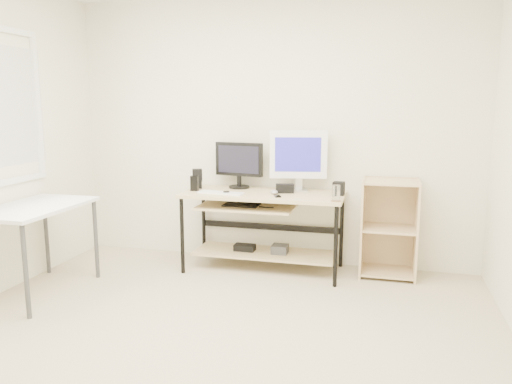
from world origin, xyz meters
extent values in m
cube|color=#C0B193|center=(0.00, 0.00, -0.01)|extent=(4.00, 4.00, 0.01)
cube|color=white|center=(0.00, 2.00, 1.30)|extent=(4.00, 0.01, 2.60)
cube|color=#D0B884|center=(0.00, 1.66, 0.73)|extent=(1.50, 0.65, 0.03)
cube|color=#D0B884|center=(-0.15, 1.60, 0.62)|extent=(0.90, 0.49, 0.02)
cube|color=#D0B884|center=(0.00, 1.71, 0.15)|extent=(1.35, 0.46, 0.02)
cube|color=black|center=(-0.20, 1.60, 0.64)|extent=(0.33, 0.22, 0.01)
cylinder|color=black|center=(0.05, 1.55, 0.64)|extent=(0.14, 0.01, 0.01)
cube|color=#3C3C3E|center=(0.15, 1.71, 0.20)|extent=(0.15, 0.15, 0.08)
cube|color=black|center=(-0.20, 1.71, 0.19)|extent=(0.20, 0.12, 0.06)
cylinder|color=black|center=(-0.71, 1.37, 0.36)|extent=(0.04, 0.04, 0.72)
cylinder|color=black|center=(-0.71, 1.94, 0.36)|extent=(0.04, 0.04, 0.72)
cylinder|color=black|center=(0.71, 1.37, 0.36)|extent=(0.04, 0.04, 0.72)
cylinder|color=black|center=(0.71, 1.94, 0.36)|extent=(0.04, 0.04, 0.72)
cube|color=white|center=(-1.68, 0.60, 0.73)|extent=(0.60, 1.00, 0.03)
cylinder|color=#3C3C3E|center=(-1.94, 1.06, 0.36)|extent=(0.04, 0.04, 0.72)
cylinder|color=#3C3C3E|center=(-1.42, 0.14, 0.36)|extent=(0.04, 0.04, 0.72)
cylinder|color=#3C3C3E|center=(-1.42, 1.06, 0.36)|extent=(0.04, 0.04, 0.72)
cube|color=#DABC88|center=(0.91, 1.78, 0.45)|extent=(0.02, 0.40, 0.90)
cube|color=#DABC88|center=(1.39, 1.78, 0.45)|extent=(0.02, 0.40, 0.90)
cube|color=#DABC88|center=(1.15, 1.97, 0.45)|extent=(0.50, 0.02, 0.90)
cube|color=#DABC88|center=(1.15, 1.78, 0.04)|extent=(0.46, 0.38, 0.02)
cube|color=#DABC88|center=(1.15, 1.78, 0.45)|extent=(0.46, 0.38, 0.02)
cube|color=#DABC88|center=(1.15, 1.78, 0.88)|extent=(0.46, 0.38, 0.02)
cylinder|color=black|center=(-0.30, 1.86, 0.76)|extent=(0.20, 0.20, 0.02)
cylinder|color=black|center=(-0.30, 1.86, 0.82)|extent=(0.04, 0.04, 0.10)
cube|color=black|center=(-0.30, 1.86, 1.04)|extent=(0.49, 0.12, 0.33)
cube|color=black|center=(-0.30, 1.83, 1.04)|extent=(0.41, 0.07, 0.26)
cube|color=silver|center=(0.29, 1.84, 0.76)|extent=(0.19, 0.17, 0.02)
cylinder|color=silver|center=(0.29, 1.84, 0.82)|extent=(0.05, 0.05, 0.11)
cube|color=white|center=(0.29, 1.84, 1.10)|extent=(0.54, 0.16, 0.45)
cube|color=#26239A|center=(0.29, 1.81, 1.10)|extent=(0.45, 0.09, 0.36)
cube|color=white|center=(-0.37, 1.52, 0.76)|extent=(0.45, 0.18, 0.02)
ellipsoid|color=#B1B1B6|center=(0.11, 1.62, 0.77)|extent=(0.10, 0.13, 0.04)
cube|color=black|center=(0.19, 1.70, 0.79)|extent=(0.18, 0.12, 0.08)
cube|color=black|center=(-0.69, 1.74, 0.79)|extent=(0.11, 0.11, 0.08)
cube|color=black|center=(-0.69, 1.74, 0.88)|extent=(0.12, 0.12, 0.11)
cube|color=black|center=(0.69, 1.72, 0.81)|extent=(0.11, 0.11, 0.12)
cube|color=black|center=(-0.67, 1.59, 0.82)|extent=(0.08, 0.05, 0.14)
cylinder|color=black|center=(-0.32, 1.52, 0.76)|extent=(0.06, 0.06, 0.02)
cube|color=black|center=(0.17, 1.50, 0.75)|extent=(0.09, 0.11, 0.01)
cylinder|color=#A27249|center=(0.70, 1.41, 0.75)|extent=(0.09, 0.09, 0.01)
cylinder|color=white|center=(0.70, 1.41, 0.82)|extent=(0.07, 0.07, 0.13)
camera|label=1|loc=(1.09, -2.81, 1.57)|focal=35.00mm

